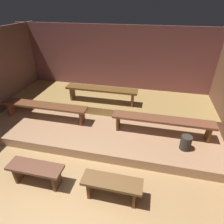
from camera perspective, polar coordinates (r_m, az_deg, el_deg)
ground at (r=4.77m, az=-4.07°, el=-7.76°), size 6.52×5.02×0.08m
wall_back at (r=6.06m, az=1.36°, el=14.03°), size 6.52×0.06×2.34m
platform_lower at (r=5.18m, az=-2.14°, el=-2.11°), size 5.72×2.94×0.23m
platform_middle at (r=5.67m, az=-0.34°, el=3.69°), size 5.72×1.50×0.23m
bench_floor_left at (r=3.77m, az=-22.10°, el=-16.06°), size 1.00×0.32×0.42m
bench_floor_right at (r=3.32m, az=-0.01°, el=-21.26°), size 1.00×0.32×0.42m
bench_lower_left at (r=5.12m, az=-19.89°, el=1.49°), size 2.27×0.32×0.42m
bench_lower_right at (r=4.40m, az=15.00°, el=-2.67°), size 2.27×0.32×0.42m
bench_middle_center at (r=5.18m, az=-3.23°, el=6.52°), size 1.97×0.32×0.42m
pail_lower at (r=4.24m, az=21.47°, el=-8.66°), size 0.22×0.22×0.32m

